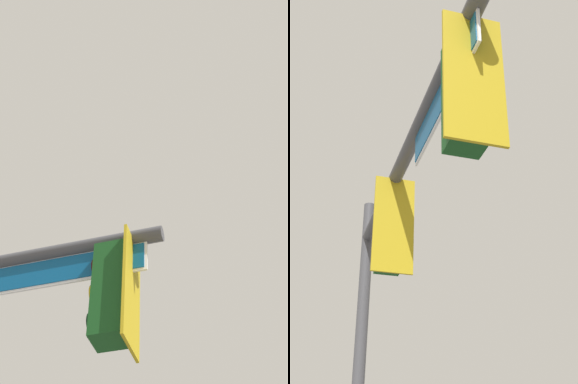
# 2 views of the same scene
# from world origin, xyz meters

# --- Properties ---
(signal_pole_near) EXTENTS (5.25, 1.34, 6.09)m
(signal_pole_near) POSITION_xyz_m (-3.45, -7.68, 4.49)
(signal_pole_near) COLOR #47474C
(signal_pole_near) RESTS_ON ground_plane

